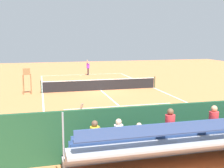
% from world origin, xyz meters
% --- Properties ---
extents(ground_plane, '(60.00, 60.00, 0.00)m').
position_xyz_m(ground_plane, '(0.00, 0.00, 0.00)').
color(ground_plane, '#D17542').
extents(court_line_markings, '(10.10, 22.20, 0.01)m').
position_xyz_m(court_line_markings, '(0.00, -0.04, 0.00)').
color(court_line_markings, white).
rests_on(court_line_markings, ground).
extents(tennis_net, '(10.30, 0.10, 1.07)m').
position_xyz_m(tennis_net, '(0.00, 0.00, 0.50)').
color(tennis_net, black).
rests_on(tennis_net, ground).
extents(backdrop_wall, '(18.00, 0.16, 2.00)m').
position_xyz_m(backdrop_wall, '(0.00, 14.00, 1.00)').
color(backdrop_wall, '#1E4C2D').
rests_on(backdrop_wall, ground).
extents(bleacher_stand, '(9.06, 2.40, 2.48)m').
position_xyz_m(bleacher_stand, '(0.05, 15.38, 0.98)').
color(bleacher_stand, '#9EA0A5').
rests_on(bleacher_stand, ground).
extents(umpire_chair, '(0.67, 0.67, 2.14)m').
position_xyz_m(umpire_chair, '(6.20, 0.09, 1.31)').
color(umpire_chair, olive).
rests_on(umpire_chair, ground).
extents(courtside_bench, '(1.80, 0.40, 0.93)m').
position_xyz_m(courtside_bench, '(-2.80, 13.27, 0.56)').
color(courtside_bench, '#234C2D').
rests_on(courtside_bench, ground).
extents(equipment_bag, '(0.90, 0.36, 0.36)m').
position_xyz_m(equipment_bag, '(-0.86, 13.40, 0.18)').
color(equipment_bag, '#B22D2D').
rests_on(equipment_bag, ground).
extents(tennis_player, '(0.45, 0.56, 1.93)m').
position_xyz_m(tennis_player, '(-0.62, -10.39, 1.02)').
color(tennis_player, black).
rests_on(tennis_player, ground).
extents(tennis_racket, '(0.39, 0.59, 0.03)m').
position_xyz_m(tennis_racket, '(0.39, -9.94, 0.01)').
color(tennis_racket, black).
rests_on(tennis_racket, ground).
extents(tennis_ball_near, '(0.07, 0.07, 0.07)m').
position_xyz_m(tennis_ball_near, '(1.68, -7.35, 0.03)').
color(tennis_ball_near, '#CCDB33').
rests_on(tennis_ball_near, ground).
extents(line_judge, '(0.43, 0.55, 1.93)m').
position_xyz_m(line_judge, '(3.60, 12.84, 1.02)').
color(line_judge, '#232328').
rests_on(line_judge, ground).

